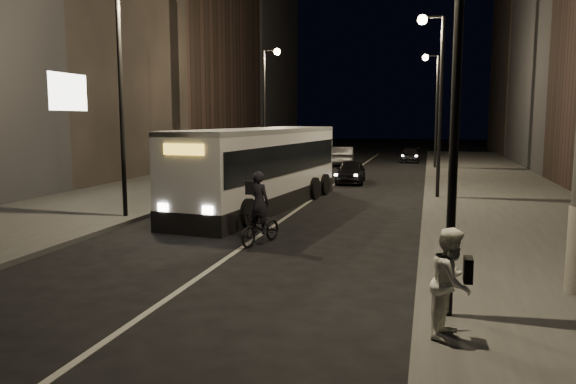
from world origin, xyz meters
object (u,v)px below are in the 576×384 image
Objects in this scene: city_bus at (262,165)px; car_mid at (343,156)px; streetlight_right_near at (442,22)px; cyclist_on_bicycle at (260,220)px; streetlight_right_mid at (435,81)px; car_near at (351,171)px; streetlight_left_far at (268,93)px; car_far at (410,155)px; streetlight_right_far at (433,95)px; pedestrian_woman at (451,282)px; streetlight_left_near at (127,72)px.

city_bus is 22.04m from car_mid.
streetlight_right_near reaches higher than cyclist_on_bicycle.
streetlight_right_mid reaches higher than car_near.
streetlight_left_far is at bearing 136.84° from streetlight_right_mid.
streetlight_right_near is at bearing -81.81° from car_near.
streetlight_right_mid is at bearing -85.71° from car_far.
city_bus is at bearing -100.94° from car_far.
streetlight_right_mid is 3.69× the size of cyclist_on_bicycle.
streetlight_right_near and streetlight_right_far have the same top height.
streetlight_right_mid is 1.00× the size of streetlight_left_far.
streetlight_left_far is at bearing -124.44° from car_far.
car_near is (-4.53, 6.04, -4.69)m from streetlight_right_mid.
streetlight_right_near is 4.42m from pedestrian_woman.
car_far is (-1.73, 7.03, -4.77)m from streetlight_right_far.
streetlight_right_far reaches higher than car_mid.
cyclist_on_bicycle is 0.49× the size of car_mid.
city_bus reaches higher than car_near.
streetlight_right_far is 27.49m from cyclist_on_bicycle.
city_bus is 2.77× the size of car_mid.
car_mid is at bearing 110.37° from cyclist_on_bicycle.
streetlight_left_far is at bearing 90.00° from streetlight_left_near.
streetlight_left_far is 0.65× the size of city_bus.
streetlight_right_mid is 12.61m from cyclist_on_bicycle.
streetlight_right_far is 0.65× the size of city_bus.
streetlight_right_far is 11.90m from car_near.
car_far is at bearing 19.07° from pedestrian_woman.
car_near is at bearing -114.47° from streetlight_right_far.
streetlight_right_far is at bearing -76.16° from car_far.
streetlight_right_mid is 8.71m from city_bus.
city_bus is (-6.93, 12.10, -3.56)m from streetlight_right_near.
cyclist_on_bicycle is at bearing 55.50° from pedestrian_woman.
car_near is at bearing 83.02° from city_bus.
car_near is 0.87× the size of car_mid.
streetlight_right_far is at bearing 66.04° from streetlight_left_near.
streetlight_left_near is at bearing -143.12° from streetlight_right_mid.
streetlight_left_near reaches higher than car_mid.
pedestrian_woman is (0.27, -33.00, -4.30)m from streetlight_right_far.
streetlight_left_far reaches higher than pedestrian_woman.
car_far is (3.20, 33.67, -0.14)m from cyclist_on_bicycle.
streetlight_right_far is (0.00, 32.00, 0.00)m from streetlight_right_near.
pedestrian_woman is at bearing -54.61° from city_bus.
streetlight_right_mid is 16.00m from streetlight_right_far.
streetlight_left_far is 1.99× the size of car_far.
car_near is 0.97× the size of car_far.
city_bus is at bearing -109.21° from streetlight_right_far.
streetlight_right_near is at bearing -90.00° from streetlight_right_far.
car_far is (5.07, 4.91, -0.15)m from car_mid.
pedestrian_woman is at bearing -89.10° from streetlight_right_mid.
streetlight_right_mid is 1.99× the size of car_far.
car_near is at bearing -32.85° from streetlight_left_far.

